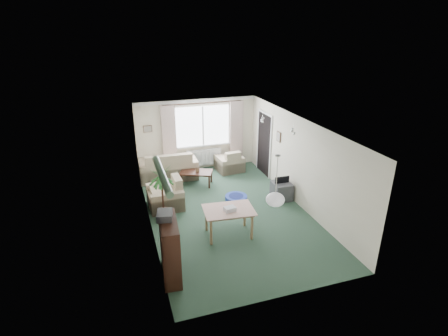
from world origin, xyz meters
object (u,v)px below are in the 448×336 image
object	(u,v)px
dining_table	(229,223)
houseplant	(162,193)
armchair_left	(165,193)
tv_cube	(281,191)
bookshelf	(170,249)
sofa	(168,165)
pet_bed	(236,198)
armchair_corner	(229,160)
coffee_table	(196,178)

from	to	relation	value
dining_table	houseplant	bearing A→B (deg)	139.57
armchair_left	tv_cube	world-z (taller)	armchair_left
bookshelf	dining_table	bearing A→B (deg)	38.22
armchair_left	dining_table	bearing A→B (deg)	30.99
bookshelf	dining_table	world-z (taller)	bookshelf
sofa	houseplant	world-z (taller)	houseplant
tv_cube	armchair_left	bearing A→B (deg)	171.72
tv_cube	pet_bed	size ratio (longest dim) A/B	0.88
armchair_corner	bookshelf	xyz separation A→B (m)	(-2.81, -4.76, 0.24)
armchair_corner	sofa	bearing A→B (deg)	-6.16
bookshelf	dining_table	size ratio (longest dim) A/B	1.16
dining_table	sofa	bearing A→B (deg)	101.86
pet_bed	coffee_table	bearing A→B (deg)	121.23
dining_table	pet_bed	size ratio (longest dim) A/B	1.69
armchair_left	dining_table	size ratio (longest dim) A/B	0.89
sofa	tv_cube	world-z (taller)	sofa
armchair_corner	tv_cube	bearing A→B (deg)	101.19
tv_cube	pet_bed	xyz separation A→B (m)	(-1.24, 0.32, -0.19)
houseplant	bookshelf	bearing A→B (deg)	-95.03
houseplant	dining_table	distance (m)	1.81
pet_bed	sofa	bearing A→B (deg)	126.00
coffee_table	pet_bed	world-z (taller)	coffee_table
armchair_left	coffee_table	size ratio (longest dim) A/B	0.96
sofa	dining_table	xyz separation A→B (m)	(0.79, -3.77, -0.13)
armchair_left	houseplant	size ratio (longest dim) A/B	0.61
houseplant	tv_cube	size ratio (longest dim) A/B	2.79
armchair_corner	armchair_left	distance (m)	3.12
armchair_corner	houseplant	world-z (taller)	houseplant
sofa	houseplant	distance (m)	2.70
sofa	coffee_table	xyz separation A→B (m)	(0.74, -0.79, -0.24)
coffee_table	pet_bed	bearing A→B (deg)	-58.77
sofa	dining_table	distance (m)	3.85
armchair_corner	houseplant	bearing A→B (deg)	39.30
armchair_corner	coffee_table	size ratio (longest dim) A/B	0.86
coffee_table	bookshelf	world-z (taller)	bookshelf
tv_cube	pet_bed	bearing A→B (deg)	166.66
armchair_corner	coffee_table	xyz separation A→B (m)	(-1.33, -0.77, -0.16)
sofa	pet_bed	size ratio (longest dim) A/B	2.92
houseplant	pet_bed	bearing A→B (deg)	12.78
armchair_corner	bookshelf	world-z (taller)	bookshelf
armchair_corner	coffee_table	bearing A→B (deg)	24.46
dining_table	tv_cube	distance (m)	2.39
armchair_corner	pet_bed	distance (m)	2.20
houseplant	armchair_left	bearing A→B (deg)	77.78
sofa	armchair_corner	xyz separation A→B (m)	(2.07, -0.02, -0.08)
houseplant	pet_bed	world-z (taller)	houseplant
armchair_corner	pet_bed	xyz separation A→B (m)	(-0.51, -2.12, -0.31)
coffee_table	tv_cube	bearing A→B (deg)	-39.11
coffee_table	houseplant	xyz separation A→B (m)	(-1.29, -1.83, 0.54)
pet_bed	dining_table	bearing A→B (deg)	-115.33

